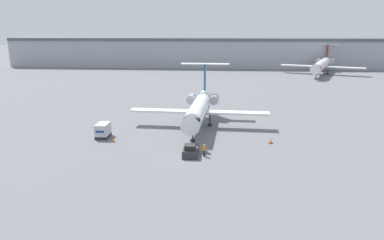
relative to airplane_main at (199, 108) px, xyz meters
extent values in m
plane|color=slate|center=(-0.62, -16.83, -3.51)|extent=(600.00, 600.00, 0.00)
cube|color=#9EA3AD|center=(-0.62, 103.17, 2.29)|extent=(180.00, 16.00, 11.62)
cube|color=#4C515B|center=(-0.62, 103.17, 8.70)|extent=(180.00, 16.80, 1.20)
cylinder|color=white|center=(-0.05, -1.03, -0.08)|extent=(3.87, 19.00, 2.97)
cone|color=white|center=(-0.56, -11.64, -0.08)|extent=(3.08, 2.52, 2.97)
cube|color=black|center=(-0.51, -10.69, 0.44)|extent=(2.56, 0.82, 0.44)
cone|color=white|center=(0.48, 10.04, -0.08)|extent=(2.83, 3.39, 2.68)
cube|color=#0C5999|center=(-0.05, -1.03, -1.04)|extent=(3.49, 17.10, 0.20)
cube|color=white|center=(7.07, -0.42, -0.75)|extent=(11.28, 2.78, 0.36)
cube|color=white|center=(-7.07, 0.26, -0.75)|extent=(11.28, 2.78, 0.36)
cylinder|color=#ADADB7|center=(2.60, 6.79, 0.29)|extent=(1.90, 3.26, 1.75)
cylinder|color=#ADADB7|center=(-1.94, 7.00, 0.29)|extent=(1.90, 3.26, 1.75)
cube|color=#0C5999|center=(0.51, 10.69, 4.15)|extent=(0.35, 2.21, 5.48)
cube|color=white|center=(0.51, 10.69, 6.89)|extent=(9.94, 2.27, 0.20)
cylinder|color=black|center=(-0.45, -9.46, -2.54)|extent=(0.24, 0.24, 1.95)
cylinder|color=black|center=(-0.45, -9.46, -3.31)|extent=(0.80, 0.80, 0.40)
cylinder|color=black|center=(-1.91, 0.61, -2.54)|extent=(0.24, 0.24, 1.95)
cylinder|color=black|center=(-1.91, 0.61, -3.31)|extent=(0.80, 0.80, 0.40)
cylinder|color=black|center=(1.95, 0.42, -2.54)|extent=(0.24, 0.24, 1.95)
cylinder|color=black|center=(1.95, 0.42, -3.31)|extent=(0.80, 0.80, 0.40)
cube|color=#2D2D33|center=(-0.26, -15.75, -2.96)|extent=(2.14, 4.16, 1.10)
cube|color=black|center=(-0.26, -16.66, -2.06)|extent=(1.50, 1.50, 0.70)
cube|color=black|center=(-0.26, -13.76, -3.13)|extent=(1.93, 0.30, 0.66)
cube|color=#232326|center=(-15.48, -8.15, -3.29)|extent=(1.92, 3.23, 0.45)
cube|color=#B7BCC6|center=(-15.48, -8.15, -2.12)|extent=(1.92, 3.23, 1.90)
cube|color=navy|center=(-15.48, -9.78, -2.12)|extent=(1.34, 0.04, 0.36)
cube|color=#232838|center=(1.69, -16.17, -3.08)|extent=(0.32, 0.20, 0.86)
cube|color=orange|center=(1.69, -16.17, -2.31)|extent=(0.40, 0.24, 0.68)
sphere|color=tan|center=(1.69, -16.17, -1.85)|extent=(0.25, 0.25, 0.25)
cube|color=black|center=(-13.10, -10.57, -3.49)|extent=(0.54, 0.54, 0.04)
cone|color=orange|center=(-13.10, -10.57, -3.15)|extent=(0.39, 0.39, 0.64)
cube|color=black|center=(11.87, -9.40, -3.49)|extent=(0.68, 0.68, 0.04)
cone|color=orange|center=(11.87, -9.40, -3.13)|extent=(0.49, 0.49, 0.70)
cylinder|color=white|center=(41.41, 78.26, 0.19)|extent=(13.76, 29.14, 3.40)
cone|color=white|center=(35.64, 63.03, 0.19)|extent=(4.14, 3.75, 3.40)
cube|color=black|center=(36.03, 64.04, 0.78)|extent=(2.95, 1.68, 0.44)
cone|color=white|center=(47.37, 93.98, 0.19)|extent=(4.18, 4.58, 3.06)
cube|color=maroon|center=(41.41, 78.26, -0.92)|extent=(12.38, 26.22, 0.20)
cube|color=white|center=(49.94, 76.63, -0.58)|extent=(13.96, 7.85, 0.36)
cube|color=white|center=(33.94, 82.69, -0.58)|extent=(13.96, 7.85, 0.36)
cylinder|color=#ADADB7|center=(48.29, 89.08, 0.61)|extent=(2.93, 3.51, 2.00)
cylinder|color=#ADADB7|center=(43.43, 90.92, 0.61)|extent=(2.93, 3.51, 2.00)
cube|color=maroon|center=(47.63, 94.68, 4.39)|extent=(1.00, 2.14, 5.00)
cube|color=white|center=(47.63, 94.68, 6.89)|extent=(9.05, 4.87, 0.20)
cylinder|color=black|center=(36.48, 65.23, -2.51)|extent=(0.24, 0.24, 2.01)
cylinder|color=black|center=(36.48, 65.23, -3.31)|extent=(0.80, 0.80, 0.40)
cylinder|color=black|center=(40.09, 81.00, -2.51)|extent=(0.24, 0.24, 2.01)
cylinder|color=black|center=(40.09, 81.00, -3.31)|extent=(0.80, 0.80, 0.40)
cylinder|color=black|center=(44.22, 79.44, -2.51)|extent=(0.24, 0.24, 2.01)
cylinder|color=black|center=(44.22, 79.44, -3.31)|extent=(0.80, 0.80, 0.40)
camera|label=1|loc=(3.92, -66.38, 14.48)|focal=35.00mm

